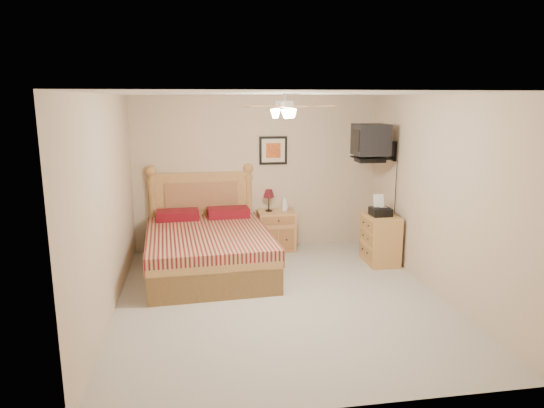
{
  "coord_description": "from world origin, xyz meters",
  "views": [
    {
      "loc": [
        -1.01,
        -5.59,
        2.43
      ],
      "look_at": [
        0.04,
        0.9,
        1.01
      ],
      "focal_mm": 32.0,
      "sensor_mm": 36.0,
      "label": 1
    }
  ],
  "objects": [
    {
      "name": "table_lamp",
      "position": [
        0.17,
        2.06,
        0.83
      ],
      "size": [
        0.22,
        0.22,
        0.36
      ],
      "primitive_type": null,
      "rotation": [
        0.0,
        0.0,
        0.11
      ],
      "color": "maroon",
      "rests_on": "nightstand"
    },
    {
      "name": "wall_left",
      "position": [
        -2.0,
        0.0,
        1.25
      ],
      "size": [
        0.04,
        4.5,
        2.5
      ],
      "primitive_type": "cube",
      "color": "#C4AD90",
      "rests_on": "ground"
    },
    {
      "name": "nightstand",
      "position": [
        0.28,
        2.0,
        0.32
      ],
      "size": [
        0.6,
        0.45,
        0.65
      ],
      "primitive_type": "cube",
      "rotation": [
        0.0,
        0.0,
        -0.0
      ],
      "color": "#A47D48",
      "rests_on": "ground"
    },
    {
      "name": "ceiling_fan",
      "position": [
        0.0,
        -0.2,
        2.36
      ],
      "size": [
        1.14,
        1.14,
        0.28
      ],
      "primitive_type": null,
      "color": "silver",
      "rests_on": "ceiling"
    },
    {
      "name": "ceiling",
      "position": [
        0.0,
        0.0,
        2.5
      ],
      "size": [
        4.0,
        4.5,
        0.04
      ],
      "primitive_type": "cube",
      "color": "white",
      "rests_on": "ground"
    },
    {
      "name": "dresser",
      "position": [
        1.73,
        1.1,
        0.37
      ],
      "size": [
        0.45,
        0.64,
        0.75
      ],
      "primitive_type": "cube",
      "rotation": [
        0.0,
        0.0,
        -0.02
      ],
      "color": "#AB7834",
      "rests_on": "ground"
    },
    {
      "name": "floor",
      "position": [
        0.0,
        0.0,
        0.0
      ],
      "size": [
        4.5,
        4.5,
        0.0
      ],
      "primitive_type": "plane",
      "color": "#A39E94",
      "rests_on": "ground"
    },
    {
      "name": "framed_picture",
      "position": [
        0.27,
        2.23,
        1.62
      ],
      "size": [
        0.46,
        0.04,
        0.46
      ],
      "primitive_type": "cube",
      "color": "black",
      "rests_on": "wall_back"
    },
    {
      "name": "magazine_upper",
      "position": [
        1.72,
        1.31,
        0.78
      ],
      "size": [
        0.19,
        0.25,
        0.02
      ],
      "primitive_type": "imported",
      "rotation": [
        0.0,
        0.0,
        0.06
      ],
      "color": "tan",
      "rests_on": "magazine_lower"
    },
    {
      "name": "lotion_bottle",
      "position": [
        0.43,
        2.03,
        0.77
      ],
      "size": [
        0.13,
        0.13,
        0.25
      ],
      "primitive_type": "imported",
      "rotation": [
        0.0,
        0.0,
        0.36
      ],
      "color": "white",
      "rests_on": "nightstand"
    },
    {
      "name": "magazine_lower",
      "position": [
        1.69,
        1.28,
        0.76
      ],
      "size": [
        0.2,
        0.26,
        0.02
      ],
      "primitive_type": "imported",
      "rotation": [
        0.0,
        0.0,
        -0.1
      ],
      "color": "beige",
      "rests_on": "dresser"
    },
    {
      "name": "wall_right",
      "position": [
        2.0,
        0.0,
        1.25
      ],
      "size": [
        0.04,
        4.5,
        2.5
      ],
      "primitive_type": "cube",
      "color": "#C4AD90",
      "rests_on": "ground"
    },
    {
      "name": "wall_back",
      "position": [
        0.0,
        2.25,
        1.25
      ],
      "size": [
        4.0,
        0.04,
        2.5
      ],
      "primitive_type": "cube",
      "color": "#C4AD90",
      "rests_on": "ground"
    },
    {
      "name": "wall_front",
      "position": [
        0.0,
        -2.25,
        1.25
      ],
      "size": [
        4.0,
        0.04,
        2.5
      ],
      "primitive_type": "cube",
      "color": "#C4AD90",
      "rests_on": "ground"
    },
    {
      "name": "wall_tv",
      "position": [
        1.75,
        1.34,
        1.81
      ],
      "size": [
        0.56,
        0.46,
        0.58
      ],
      "primitive_type": null,
      "color": "black",
      "rests_on": "wall_right"
    },
    {
      "name": "bed",
      "position": [
        -0.85,
        1.12,
        0.71
      ],
      "size": [
        1.8,
        2.3,
        1.43
      ],
      "primitive_type": null,
      "rotation": [
        0.0,
        0.0,
        0.06
      ],
      "color": "#9D653F",
      "rests_on": "ground"
    },
    {
      "name": "fax_machine",
      "position": [
        1.7,
        1.06,
        0.9
      ],
      "size": [
        0.29,
        0.31,
        0.3
      ],
      "primitive_type": null,
      "rotation": [
        0.0,
        0.0,
        0.02
      ],
      "color": "black",
      "rests_on": "dresser"
    }
  ]
}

